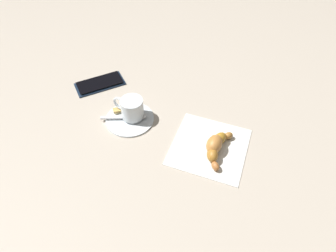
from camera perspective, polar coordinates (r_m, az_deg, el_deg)
ground_plane at (r=0.77m, az=-0.10°, el=-1.11°), size 1.80×1.80×0.00m
saucer at (r=0.81m, az=-7.34°, el=1.48°), size 0.13×0.13×0.01m
espresso_cup at (r=0.79m, az=-7.02°, el=3.47°), size 0.09×0.06×0.05m
teaspoon at (r=0.80m, az=-7.04°, el=1.78°), size 0.12×0.03×0.01m
sugar_packet at (r=0.83m, az=-8.23°, el=3.43°), size 0.07×0.04×0.01m
napkin at (r=0.75m, az=7.94°, el=-3.93°), size 0.22×0.23×0.00m
croissant at (r=0.73m, az=9.15°, el=-3.76°), size 0.08×0.12×0.04m
cell_phone at (r=0.93m, az=-12.95°, el=7.97°), size 0.16×0.13×0.01m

